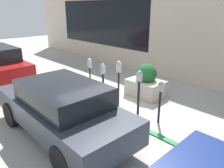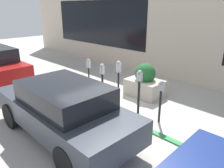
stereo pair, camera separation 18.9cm
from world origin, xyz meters
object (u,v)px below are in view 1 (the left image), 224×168
at_px(parking_meter_second, 139,87).
at_px(parked_car_middle, 61,108).
at_px(parking_meter_middle, 119,75).
at_px(parking_meter_farthest, 90,68).
at_px(parking_meter_nearest, 160,95).
at_px(parking_meter_fourth, 103,76).
at_px(planter_box, 146,83).

xyz_separation_m(parking_meter_second, parked_car_middle, (0.60, 2.36, -0.14)).
xyz_separation_m(parking_meter_middle, parking_meter_farthest, (1.65, -0.09, -0.13)).
xyz_separation_m(parking_meter_nearest, parked_car_middle, (1.38, 2.36, -0.08)).
xyz_separation_m(parking_meter_fourth, parked_car_middle, (-1.04, 2.33, -0.12)).
bearing_deg(parking_meter_second, planter_box, -60.38).
bearing_deg(parking_meter_second, parking_meter_farthest, -0.46).
height_order(parking_meter_nearest, planter_box, parking_meter_nearest).
distance_m(parking_meter_farthest, planter_box, 2.20).
distance_m(parking_meter_middle, parking_meter_fourth, 0.86).
bearing_deg(parking_meter_farthest, parking_meter_fourth, 176.63).
height_order(parking_meter_nearest, parked_car_middle, parked_car_middle).
bearing_deg(parking_meter_second, parking_meter_middle, 5.17).
bearing_deg(parking_meter_farthest, parking_meter_second, 179.54).
relative_size(parking_meter_nearest, planter_box, 0.96).
height_order(parking_meter_fourth, planter_box, parking_meter_fourth).
distance_m(parking_meter_middle, planter_box, 1.54).
bearing_deg(parking_meter_middle, parking_meter_fourth, -3.02).
distance_m(parking_meter_second, parked_car_middle, 2.44).
bearing_deg(planter_box, parking_meter_farthest, 37.92).
distance_m(parking_meter_nearest, parking_meter_middle, 1.61).
distance_m(parking_meter_middle, parked_car_middle, 2.33).
bearing_deg(parked_car_middle, parking_meter_fourth, -65.37).
xyz_separation_m(parking_meter_second, parking_meter_farthest, (2.46, -0.02, 0.08)).
bearing_deg(parked_car_middle, parking_meter_farthest, -51.35).
xyz_separation_m(parking_meter_nearest, parking_meter_farthest, (3.24, -0.03, 0.14)).
bearing_deg(planter_box, parking_meter_second, 119.62).
bearing_deg(parking_meter_farthest, parked_car_middle, 127.94).
xyz_separation_m(parking_meter_nearest, parking_meter_middle, (1.59, 0.07, 0.27)).
bearing_deg(planter_box, parked_car_middle, 92.53).
xyz_separation_m(parking_meter_second, planter_box, (0.76, -1.34, -0.40)).
xyz_separation_m(parking_meter_middle, planter_box, (-0.04, -1.41, -0.61)).
height_order(parking_meter_second, parking_meter_fourth, parking_meter_second).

